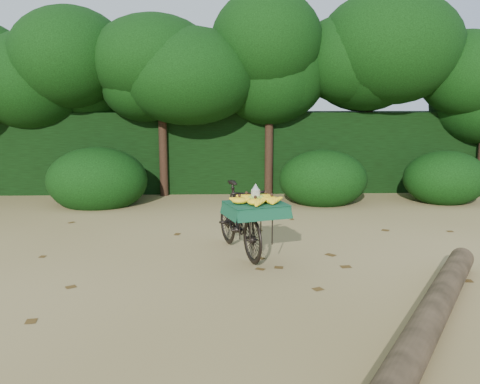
{
  "coord_description": "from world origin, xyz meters",
  "views": [
    {
      "loc": [
        -0.55,
        -5.72,
        2.05
      ],
      "look_at": [
        -0.31,
        0.55,
        0.92
      ],
      "focal_mm": 38.0,
      "sensor_mm": 36.0,
      "label": 1
    }
  ],
  "objects": [
    {
      "name": "hedge_backdrop",
      "position": [
        0.0,
        6.3,
        0.9
      ],
      "size": [
        26.0,
        1.8,
        1.8
      ],
      "primitive_type": "cube",
      "color": "black",
      "rests_on": "ground"
    },
    {
      "name": "tree_row",
      "position": [
        -0.65,
        5.5,
        2.0
      ],
      "size": [
        14.5,
        2.0,
        4.0
      ],
      "primitive_type": null,
      "color": "black",
      "rests_on": "ground"
    },
    {
      "name": "ground",
      "position": [
        0.0,
        0.0,
        0.0
      ],
      "size": [
        80.0,
        80.0,
        0.0
      ],
      "primitive_type": "plane",
      "color": "tan",
      "rests_on": "ground"
    },
    {
      "name": "leaf_litter",
      "position": [
        0.0,
        0.65,
        0.01
      ],
      "size": [
        7.0,
        7.3,
        0.01
      ],
      "primitive_type": null,
      "color": "#4F3615",
      "rests_on": "ground"
    },
    {
      "name": "vendor_bicycle",
      "position": [
        -0.3,
        0.93,
        0.5
      ],
      "size": [
        1.07,
        1.79,
        0.98
      ],
      "rotation": [
        0.0,
        0.0,
        0.31
      ],
      "color": "black",
      "rests_on": "ground"
    },
    {
      "name": "bush_clumps",
      "position": [
        0.5,
        4.3,
        0.45
      ],
      "size": [
        8.8,
        1.7,
        0.9
      ],
      "primitive_type": null,
      "color": "black",
      "rests_on": "ground"
    },
    {
      "name": "fallen_log",
      "position": [
        1.37,
        -1.43,
        0.14
      ],
      "size": [
        2.31,
        3.37,
        0.28
      ],
      "primitive_type": "cylinder",
      "rotation": [
        1.57,
        0.0,
        -0.57
      ],
      "color": "brown",
      "rests_on": "ground"
    }
  ]
}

